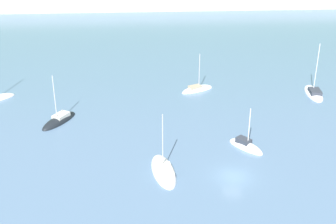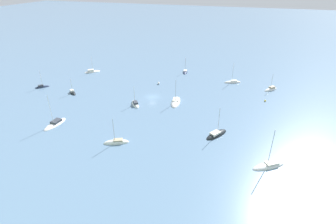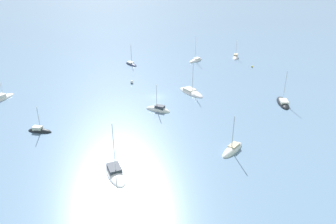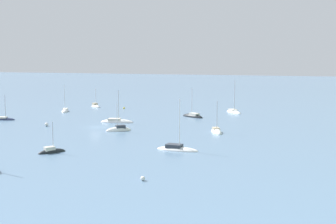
{
  "view_description": "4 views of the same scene",
  "coord_description": "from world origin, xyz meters",
  "views": [
    {
      "loc": [
        -11.86,
        -51.57,
        34.41
      ],
      "look_at": [
        -7.89,
        12.55,
        3.77
      ],
      "focal_mm": 50.0,
      "sensor_mm": 36.0,
      "label": 1
    },
    {
      "loc": [
        -31.33,
        79.11,
        38.95
      ],
      "look_at": [
        -9.99,
        12.87,
        2.06
      ],
      "focal_mm": 28.0,
      "sensor_mm": 36.0,
      "label": 2
    },
    {
      "loc": [
        32.74,
        69.95,
        32.07
      ],
      "look_at": [
        4.59,
        15.21,
        3.08
      ],
      "focal_mm": 35.0,
      "sensor_mm": 36.0,
      "label": 3
    },
    {
      "loc": [
        101.6,
        50.35,
        17.49
      ],
      "look_at": [
        -14.7,
        13.92,
        2.53
      ],
      "focal_mm": 50.0,
      "sensor_mm": 36.0,
      "label": 4
    }
  ],
  "objects": [
    {
      "name": "sailboat_10",
      "position": [
        -38.85,
        27.28,
        0.08
      ],
      "size": [
        8.19,
        6.77,
        10.65
      ],
      "rotation": [
        0.0,
        0.0,
        0.62
      ],
      "color": "silver",
      "rests_on": "ground_plane"
    },
    {
      "name": "mooring_buoy_0",
      "position": [
        2.01,
        -12.21,
        0.45
      ],
      "size": [
        0.9,
        0.9,
        0.9
      ],
      "color": "white",
      "rests_on": "ground_plane"
    },
    {
      "name": "sailboat_11",
      "position": [
        -25.81,
        -22.98,
        0.08
      ],
      "size": [
        7.0,
        4.37,
        9.12
      ],
      "rotation": [
        0.0,
        0.0,
        0.38
      ],
      "color": "silver",
      "rests_on": "ground_plane"
    },
    {
      "name": "sailboat_3",
      "position": [
        3.28,
        7.59,
        0.11
      ],
      "size": [
        5.28,
        5.83,
        7.42
      ],
      "rotation": [
        0.0,
        0.0,
        5.4
      ],
      "color": "white",
      "rests_on": "ground_plane"
    },
    {
      "name": "sailboat_9",
      "position": [
        -9.16,
        1.71,
        0.07
      ],
      "size": [
        4.23,
        9.04,
        9.32
      ],
      "rotation": [
        0.0,
        0.0,
        1.72
      ],
      "color": "silver",
      "rests_on": "ground_plane"
    },
    {
      "name": "sailboat_1",
      "position": [
        -25.45,
        17.92,
        0.08
      ],
      "size": [
        6.12,
        7.78,
        9.13
      ],
      "rotation": [
        0.0,
        0.0,
        4.15
      ],
      "color": "black",
      "rests_on": "ground_plane"
    },
    {
      "name": "sailboat_0",
      "position": [
        20.19,
        26.61,
        0.11
      ],
      "size": [
        3.48,
        8.28,
        10.2
      ],
      "rotation": [
        0.0,
        0.0,
        1.49
      ],
      "color": "silver",
      "rests_on": "ground_plane"
    },
    {
      "name": "mooring_buoy_1",
      "position": [
        -38.23,
        -8.46,
        0.28
      ],
      "size": [
        0.57,
        0.57,
        0.57
      ],
      "color": "yellow",
      "rests_on": "ground_plane"
    },
    {
      "name": "sailboat_2",
      "position": [
        -4.46,
        -29.19,
        0.08
      ],
      "size": [
        2.95,
        6.15,
        7.37
      ],
      "rotation": [
        0.0,
        0.0,
        1.75
      ],
      "color": "#232D4C",
      "rests_on": "ground_plane"
    },
    {
      "name": "mooring_buoy_2",
      "position": [
        41.96,
        27.97,
        0.32
      ],
      "size": [
        0.64,
        0.64,
        0.64
      ],
      "color": "white",
      "rests_on": "ground_plane"
    },
    {
      "name": "ground_plane",
      "position": [
        0.0,
        0.0,
        0.0
      ],
      "size": [
        600.0,
        600.0,
        0.0
      ],
      "primitive_type": "plane",
      "color": "slate"
    },
    {
      "name": "sailboat_8",
      "position": [
        -40.33,
        -19.74,
        0.11
      ],
      "size": [
        5.59,
        5.79,
        7.16
      ],
      "rotation": [
        0.0,
        0.0,
        0.82
      ],
      "color": "silver",
      "rests_on": "ground_plane"
    },
    {
      "name": "sailboat_6",
      "position": [
        29.21,
        5.75,
        0.11
      ],
      "size": [
        5.01,
        4.38,
        6.32
      ],
      "rotation": [
        0.0,
        0.0,
        2.48
      ],
      "color": "black",
      "rests_on": "ground_plane"
    },
    {
      "name": "sailboat_5",
      "position": [
        -1.31,
        29.61,
        0.07
      ],
      "size": [
        6.76,
        4.44,
        8.13
      ],
      "rotation": [
        0.0,
        0.0,
        0.43
      ],
      "color": "white",
      "rests_on": "ground_plane"
    }
  ]
}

